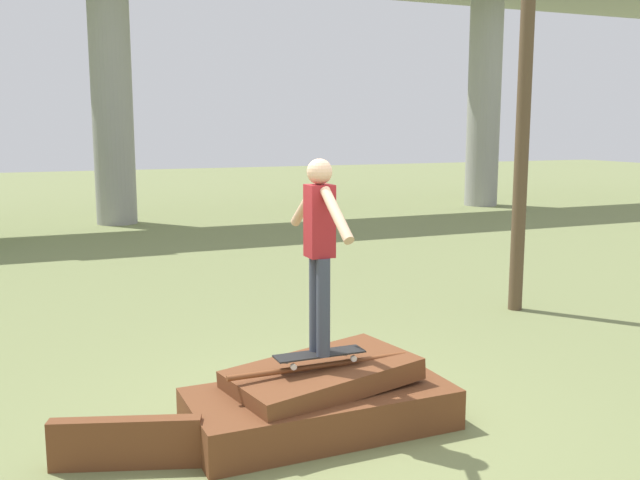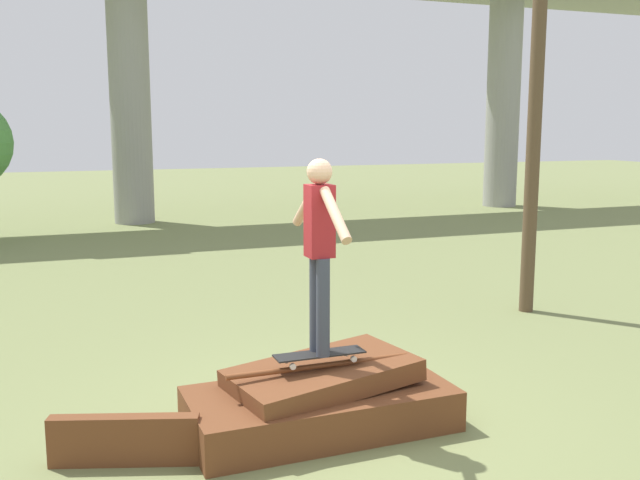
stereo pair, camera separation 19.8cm
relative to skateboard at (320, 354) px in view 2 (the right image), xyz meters
name	(u,v)px [view 2 (the right image)]	position (x,y,z in m)	size (l,w,h in m)	color
ground_plane	(320,428)	(0.00, -0.02, -0.68)	(80.00, 80.00, 0.00)	olive
scrap_pile	(321,400)	(0.01, 0.00, -0.43)	(2.36, 1.27, 0.61)	brown
scrap_plank_loose	(124,440)	(-1.71, -0.11, -0.48)	(1.17, 0.50, 0.40)	brown
skateboard	(320,354)	(0.00, 0.00, 0.00)	(0.82, 0.22, 0.09)	black
skater	(320,241)	(0.00, 0.00, 1.02)	(0.22, 1.25, 1.71)	#383D4C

